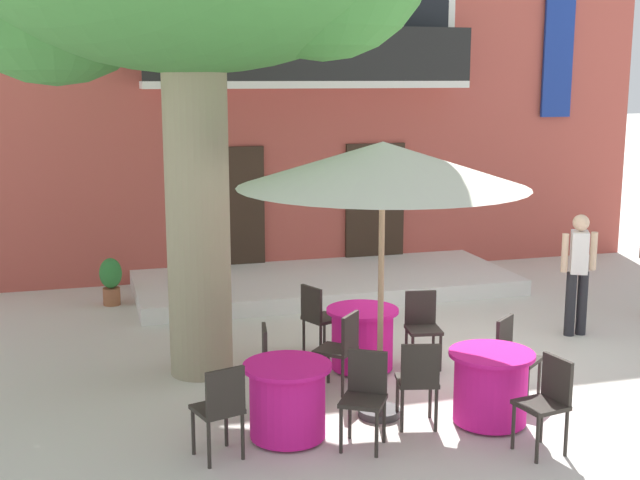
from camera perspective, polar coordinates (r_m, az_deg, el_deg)
ground_plane at (r=10.79m, az=8.89°, el=-7.90°), size 120.00×120.00×0.00m
building_facade at (r=16.66m, az=-2.85°, el=11.95°), size 13.00×5.09×7.50m
entrance_step_platform at (r=13.91m, az=0.36°, el=-2.90°), size 6.17×2.55×0.25m
cafe_table_near_tree at (r=8.29m, az=-2.21°, el=-10.81°), size 0.86×0.86×0.76m
cafe_chair_near_tree_0 at (r=8.12m, az=3.06°, el=-10.25°), size 0.55×0.55×0.91m
cafe_chair_near_tree_1 at (r=8.94m, az=-3.09°, el=-8.23°), size 0.46×0.46×0.91m
cafe_chair_near_tree_2 at (r=7.85m, az=-6.74°, el=-11.09°), size 0.50×0.50×0.91m
cafe_table_middle at (r=8.79m, az=11.48°, el=-9.72°), size 0.86×0.86×0.76m
cafe_chair_middle_0 at (r=8.53m, az=6.68°, el=-9.26°), size 0.48×0.48×0.91m
cafe_chair_middle_1 at (r=8.26m, az=15.16°, el=-10.28°), size 0.46×0.46×0.91m
cafe_chair_middle_2 at (r=9.43m, az=12.93°, el=-7.46°), size 0.56×0.56×0.91m
cafe_table_front at (r=10.15m, az=2.88°, el=-6.67°), size 0.86×0.86×0.76m
cafe_chair_front_0 at (r=10.61m, az=-0.14°, el=-5.10°), size 0.53×0.53×0.91m
cafe_chair_front_1 at (r=9.42m, az=1.47°, el=-7.19°), size 0.57×0.57×0.91m
cafe_chair_front_2 at (r=10.33m, az=6.94°, el=-5.63°), size 0.46×0.46×0.91m
cafe_umbrella at (r=8.32m, az=4.27°, el=5.04°), size 2.90×2.90×2.85m
ground_planter_left at (r=13.35m, az=-13.99°, el=-2.58°), size 0.34×0.34×0.74m
pedestrian_by_tree at (r=11.86m, az=17.10°, el=-1.80°), size 0.53×0.40×1.67m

